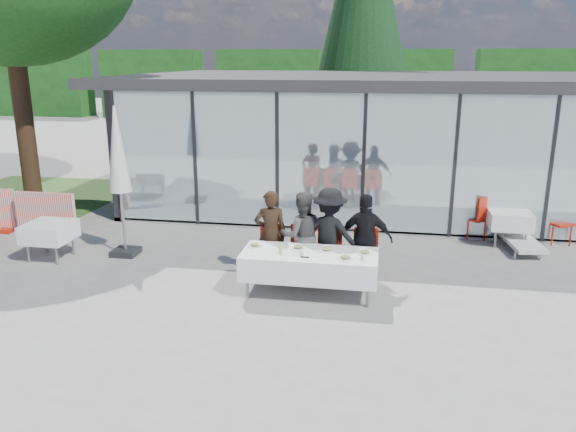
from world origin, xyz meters
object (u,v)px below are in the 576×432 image
object	(u,v)px
diner_a	(271,234)
folded_eyeglasses	(305,257)
diner_chair_b	(302,249)
diner_chair_a	(271,248)
juice_bottle	(280,250)
spare_chair_a	(558,218)
plate_a	(255,245)
dining_table	(310,265)
diner_b	(302,236)
plate_b	(298,248)
spare_table_left	(49,232)
diner_chair_d	(365,253)
diner_chair_c	(329,251)
lounger	(520,236)
market_umbrella	(118,159)
spare_chair_b	(480,216)
plate_c	(327,250)
diner_d	(366,239)
plate_d	(365,252)
diner_c	(329,235)
plate_extra	(345,258)
spare_table_right	(509,219)

from	to	relation	value
diner_a	folded_eyeglasses	distance (m)	1.25
diner_chair_b	folded_eyeglasses	distance (m)	1.04
diner_chair_a	juice_bottle	size ratio (longest dim) A/B	7.30
spare_chair_a	plate_a	bearing A→B (deg)	-148.81
dining_table	diner_b	distance (m)	0.81
juice_bottle	plate_b	bearing A→B (deg)	47.71
dining_table	folded_eyeglasses	xyz separation A→B (m)	(-0.05, -0.25, 0.22)
spare_table_left	diner_a	bearing A→B (deg)	-1.96
diner_chair_d	diner_chair_c	bearing A→B (deg)	180.00
plate_a	lounger	distance (m)	5.86
diner_b	market_umbrella	xyz separation A→B (m)	(-3.71, 0.61, 1.17)
diner_chair_b	diner_chair_c	world-z (taller)	same
spare_chair_a	spare_chair_b	xyz separation A→B (m)	(-1.62, -0.05, 0.00)
spare_table_left	plate_c	bearing A→B (deg)	-7.76
diner_d	plate_c	size ratio (longest dim) A/B	6.31
diner_d	plate_d	xyz separation A→B (m)	(0.01, -0.64, -0.03)
diner_c	plate_b	size ratio (longest dim) A/B	6.64
diner_chair_d	juice_bottle	world-z (taller)	diner_chair_d
spare_table_left	plate_d	bearing A→B (deg)	-7.26
folded_eyeglasses	dining_table	bearing A→B (deg)	79.65
diner_chair_a	diner_c	size ratio (longest dim) A/B	0.58
folded_eyeglasses	diner_chair_b	bearing A→B (deg)	101.12
plate_b	plate_extra	distance (m)	0.91
diner_chair_a	folded_eyeglasses	xyz separation A→B (m)	(0.77, -1.00, 0.22)
diner_chair_b	juice_bottle	xyz separation A→B (m)	(-0.23, -0.88, 0.28)
diner_chair_b	diner_d	world-z (taller)	diner_d
diner_d	plate_a	size ratio (longest dim) A/B	6.31
diner_chair_a	folded_eyeglasses	bearing A→B (deg)	-52.59
diner_b	diner_chair_b	xyz separation A→B (m)	(0.00, 0.02, -0.27)
diner_chair_b	plate_a	distance (m)	0.97
diner_b	plate_extra	xyz separation A→B (m)	(0.85, -0.95, -0.03)
diner_chair_a	spare_table_right	distance (m)	5.34
diner_chair_d	spare_chair_b	bearing A→B (deg)	50.53
diner_b	folded_eyeglasses	distance (m)	1.00
juice_bottle	spare_chair_a	bearing A→B (deg)	35.49
spare_table_left	folded_eyeglasses	bearing A→B (deg)	-12.16
diner_chair_a	spare_chair_a	distance (m)	6.43
diner_a	spare_chair_a	bearing A→B (deg)	-166.52
diner_d	diner_chair_d	distance (m)	0.27
spare_chair_b	diner_chair_c	bearing A→B (deg)	-136.26
spare_table_left	spare_chair_b	world-z (taller)	spare_chair_b
plate_b	spare_chair_a	size ratio (longest dim) A/B	0.26
plate_a	lounger	xyz separation A→B (m)	(5.01, 2.99, -0.52)
diner_chair_c	spare_chair_a	bearing A→B (deg)	32.41
spare_table_left	plate_b	bearing A→B (deg)	-8.21
plate_b	diner_b	bearing A→B (deg)	92.59
dining_table	diner_chair_b	xyz separation A→B (m)	(-0.24, 0.75, -0.00)
dining_table	plate_a	xyz separation A→B (m)	(-0.97, 0.15, 0.24)
diner_chair_a	spare_chair_b	size ratio (longest dim) A/B	1.00
diner_c	folded_eyeglasses	xyz separation A→B (m)	(-0.30, -0.98, -0.09)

